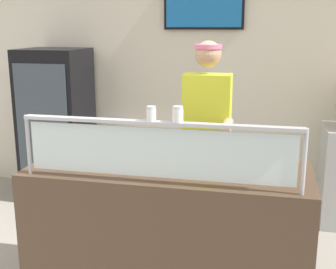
{
  "coord_description": "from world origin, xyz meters",
  "views": [
    {
      "loc": [
        1.55,
        -2.38,
        1.87
      ],
      "look_at": [
        0.93,
        0.41,
        1.17
      ],
      "focal_mm": 47.49,
      "sensor_mm": 36.0,
      "label": 1
    }
  ],
  "objects_px": {
    "pizza_tray": "(170,163)",
    "drink_fridge": "(57,125)",
    "pizza_server": "(173,161)",
    "pepper_flake_shaker": "(178,115)",
    "worker_figure": "(207,135)",
    "parmesan_shaker": "(151,115)"
  },
  "relations": [
    {
      "from": "pizza_tray",
      "to": "drink_fridge",
      "type": "xyz_separation_m",
      "value": [
        -1.61,
        1.55,
        -0.15
      ]
    },
    {
      "from": "pizza_tray",
      "to": "pizza_server",
      "type": "height_order",
      "value": "pizza_server"
    },
    {
      "from": "pizza_tray",
      "to": "pepper_flake_shaker",
      "type": "xyz_separation_m",
      "value": [
        0.12,
        -0.36,
        0.41
      ]
    },
    {
      "from": "pizza_server",
      "to": "worker_figure",
      "type": "height_order",
      "value": "worker_figure"
    },
    {
      "from": "drink_fridge",
      "to": "pizza_tray",
      "type": "bearing_deg",
      "value": -43.96
    },
    {
      "from": "pepper_flake_shaker",
      "to": "worker_figure",
      "type": "distance_m",
      "value": 1.12
    },
    {
      "from": "pepper_flake_shaker",
      "to": "pizza_server",
      "type": "bearing_deg",
      "value": 106.08
    },
    {
      "from": "pepper_flake_shaker",
      "to": "drink_fridge",
      "type": "distance_m",
      "value": 2.64
    },
    {
      "from": "worker_figure",
      "to": "drink_fridge",
      "type": "bearing_deg",
      "value": 154.33
    },
    {
      "from": "pizza_tray",
      "to": "drink_fridge",
      "type": "distance_m",
      "value": 2.24
    },
    {
      "from": "parmesan_shaker",
      "to": "pizza_server",
      "type": "bearing_deg",
      "value": 79.82
    },
    {
      "from": "pepper_flake_shaker",
      "to": "worker_figure",
      "type": "xyz_separation_m",
      "value": [
        0.03,
        1.06,
        -0.37
      ]
    },
    {
      "from": "worker_figure",
      "to": "drink_fridge",
      "type": "distance_m",
      "value": 1.97
    },
    {
      "from": "parmesan_shaker",
      "to": "worker_figure",
      "type": "xyz_separation_m",
      "value": [
        0.19,
        1.06,
        -0.36
      ]
    },
    {
      "from": "pizza_server",
      "to": "pepper_flake_shaker",
      "type": "height_order",
      "value": "pepper_flake_shaker"
    },
    {
      "from": "pizza_tray",
      "to": "pizza_server",
      "type": "bearing_deg",
      "value": -37.09
    },
    {
      "from": "pepper_flake_shaker",
      "to": "worker_figure",
      "type": "relative_size",
      "value": 0.05
    },
    {
      "from": "pizza_server",
      "to": "drink_fridge",
      "type": "distance_m",
      "value": 2.28
    },
    {
      "from": "worker_figure",
      "to": "pizza_tray",
      "type": "bearing_deg",
      "value": -102.3
    },
    {
      "from": "parmesan_shaker",
      "to": "pepper_flake_shaker",
      "type": "bearing_deg",
      "value": 0.0
    },
    {
      "from": "parmesan_shaker",
      "to": "pepper_flake_shaker",
      "type": "xyz_separation_m",
      "value": [
        0.16,
        0.0,
        0.0
      ]
    },
    {
      "from": "pizza_server",
      "to": "drink_fridge",
      "type": "height_order",
      "value": "drink_fridge"
    }
  ]
}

